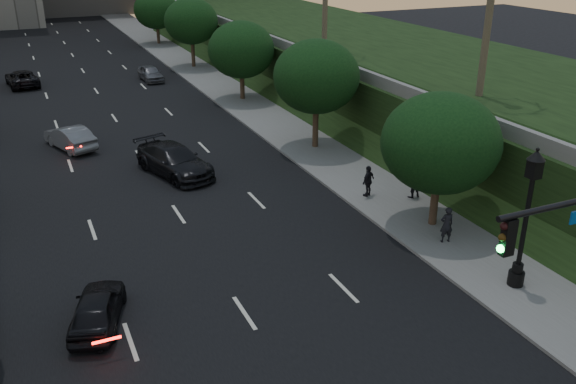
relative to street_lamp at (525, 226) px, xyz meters
name	(u,v)px	position (x,y,z in m)	size (l,w,h in m)	color
road_surface	(119,125)	(-9.95, 27.62, -2.62)	(16.00, 140.00, 0.02)	black
sidewalk_right	(256,108)	(0.30, 27.62, -2.56)	(4.50, 140.00, 0.15)	slate
embankment	(402,75)	(12.05, 25.62, -0.63)	(18.00, 90.00, 4.00)	black
parapet_wall	(306,53)	(3.55, 25.62, 1.72)	(0.35, 90.00, 0.70)	slate
tree_right_a	(440,143)	(0.35, 5.62, 1.39)	(5.20, 5.20, 6.24)	#38281C
tree_right_b	(316,77)	(0.35, 17.62, 1.88)	(5.20, 5.20, 6.74)	#38281C
tree_right_c	(241,50)	(0.35, 30.62, 1.39)	(5.20, 5.20, 6.24)	#38281C
tree_right_d	(191,21)	(0.35, 44.62, 1.88)	(5.20, 5.20, 6.74)	#38281C
tree_right_e	(156,10)	(0.35, 59.62, 1.39)	(5.20, 5.20, 6.24)	#38281C
street_lamp	(525,226)	(0.00, 0.00, 0.00)	(0.64, 0.64, 5.62)	black
sedan_near_left	(97,308)	(-14.73, 4.09, -1.99)	(1.53, 3.79, 1.29)	black
sedan_mid_left	(70,137)	(-13.54, 23.83, -1.91)	(1.54, 4.41, 1.45)	slate
sedan_far_left	(22,78)	(-15.53, 43.09, -1.93)	(2.33, 5.05, 1.40)	black
sedan_near_right	(174,160)	(-8.74, 16.87, -1.82)	(2.29, 5.64, 1.64)	black
sedan_far_right	(151,73)	(-4.83, 40.56, -1.95)	(1.63, 4.05, 1.38)	#5C5E64
pedestrian_a	(447,225)	(-0.25, 3.93, -1.68)	(0.59, 0.39, 1.62)	black
pedestrian_b	(413,182)	(1.25, 8.53, -1.68)	(0.78, 0.61, 1.61)	black
pedestrian_c	(368,181)	(-0.70, 9.59, -1.68)	(0.94, 0.39, 1.61)	black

